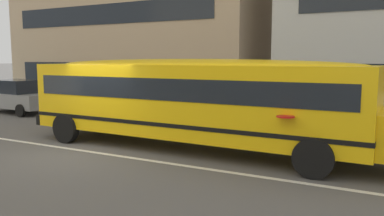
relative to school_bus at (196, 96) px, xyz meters
name	(u,v)px	position (x,y,z in m)	size (l,w,h in m)	color
ground_plane	(87,151)	(-2.67, -1.68, -1.58)	(400.00, 400.00, 0.00)	#54514F
sidewalk_far	(202,118)	(-2.67, 5.68, -1.58)	(120.00, 3.00, 0.01)	gray
lane_centreline	(87,151)	(-2.67, -1.68, -1.58)	(110.00, 0.16, 0.01)	silver
school_bus	(196,96)	(0.00, 0.00, 0.00)	(11.96, 2.95, 2.66)	yellow
parked_car_grey_by_entrance	(19,96)	(-11.44, 2.89, -0.74)	(3.99, 2.06, 1.64)	gray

